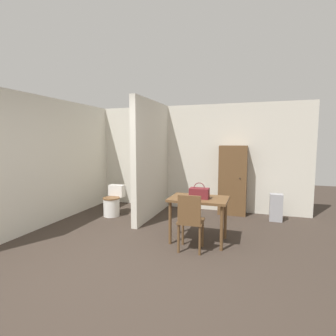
{
  "coord_description": "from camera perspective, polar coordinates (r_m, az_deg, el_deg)",
  "views": [
    {
      "loc": [
        1.56,
        -2.81,
        1.67
      ],
      "look_at": [
        0.12,
        1.48,
        1.19
      ],
      "focal_mm": 28.0,
      "sensor_mm": 36.0,
      "label": 1
    }
  ],
  "objects": [
    {
      "name": "wall_back",
      "position": [
        6.44,
        4.47,
        2.33
      ],
      "size": [
        5.54,
        0.12,
        2.5
      ],
      "color": "beige",
      "rests_on": "ground_plane"
    },
    {
      "name": "wooden_chair",
      "position": [
        3.99,
        4.89,
        -11.21
      ],
      "size": [
        0.4,
        0.4,
        0.88
      ],
      "rotation": [
        0.0,
        0.0,
        0.06
      ],
      "color": "brown",
      "rests_on": "ground_plane"
    },
    {
      "name": "dining_table",
      "position": [
        4.35,
        6.69,
        -7.78
      ],
      "size": [
        0.94,
        0.63,
        0.73
      ],
      "color": "brown",
      "rests_on": "ground_plane"
    },
    {
      "name": "partition_wall",
      "position": [
        5.69,
        -3.54,
        1.85
      ],
      "size": [
        0.12,
        1.84,
        2.5
      ],
      "color": "beige",
      "rests_on": "ground_plane"
    },
    {
      "name": "space_heater",
      "position": [
        5.91,
        22.45,
        -7.95
      ],
      "size": [
        0.25,
        0.19,
        0.57
      ],
      "color": "#9E9EA3",
      "rests_on": "ground_plane"
    },
    {
      "name": "wall_left",
      "position": [
        5.96,
        -22.31,
        1.6
      ],
      "size": [
        0.12,
        4.36,
        2.5
      ],
      "color": "beige",
      "rests_on": "ground_plane"
    },
    {
      "name": "toilet",
      "position": [
        6.0,
        -11.92,
        -7.39
      ],
      "size": [
        0.37,
        0.52,
        0.65
      ],
      "color": "white",
      "rests_on": "ground_plane"
    },
    {
      "name": "handbag",
      "position": [
        4.27,
        6.82,
        -5.42
      ],
      "size": [
        0.31,
        0.18,
        0.26
      ],
      "color": "maroon",
      "rests_on": "dining_table"
    },
    {
      "name": "wooden_cabinet",
      "position": [
        6.06,
        13.91,
        -2.58
      ],
      "size": [
        0.6,
        0.38,
        1.55
      ],
      "color": "brown",
      "rests_on": "ground_plane"
    },
    {
      "name": "ground_plane",
      "position": [
        3.62,
        -10.01,
        -21.41
      ],
      "size": [
        16.0,
        16.0,
        0.0
      ],
      "primitive_type": "plane",
      "color": "#382D26"
    }
  ]
}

